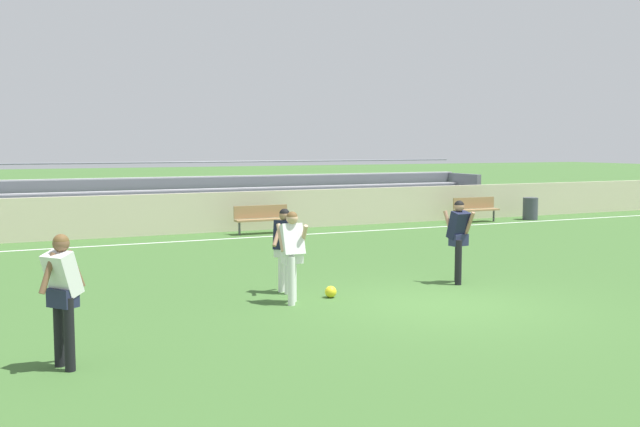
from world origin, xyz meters
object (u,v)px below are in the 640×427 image
(player_dark_deep_cover, at_px, (459,234))
(bench_far_right, at_px, (262,217))
(bleacher_stand, at_px, (254,198))
(trash_bin, at_px, (530,209))
(player_dark_on_ball, at_px, (285,243))
(soccer_ball, at_px, (331,292))
(player_white_dropping_back, at_px, (63,289))
(player_white_wide_right, at_px, (292,249))
(bench_near_wall_gap, at_px, (475,207))

(player_dark_deep_cover, bearing_deg, bench_far_right, 94.57)
(bleacher_stand, relative_size, trash_bin, 21.87)
(player_dark_on_ball, relative_size, soccer_ball, 7.39)
(bleacher_stand, height_order, bench_far_right, bleacher_stand)
(trash_bin, height_order, player_white_dropping_back, player_white_dropping_back)
(player_white_wide_right, bearing_deg, player_dark_deep_cover, 5.00)
(player_dark_deep_cover, bearing_deg, trash_bin, 43.17)
(player_dark_on_ball, distance_m, soccer_ball, 1.29)
(trash_bin, distance_m, player_white_wide_right, 16.88)
(bench_far_right, distance_m, player_white_wide_right, 10.34)
(trash_bin, xyz_separation_m, player_dark_deep_cover, (-9.98, -9.36, 0.60))
(trash_bin, height_order, player_dark_on_ball, player_dark_on_ball)
(trash_bin, xyz_separation_m, soccer_ball, (-12.97, -9.55, -0.31))
(bleacher_stand, bearing_deg, player_white_wide_right, -106.74)
(player_white_wide_right, distance_m, player_dark_on_ball, 0.93)
(bleacher_stand, distance_m, bench_near_wall_gap, 8.09)
(player_white_dropping_back, bearing_deg, player_dark_deep_cover, 18.50)
(bench_near_wall_gap, distance_m, player_dark_deep_cover, 12.17)
(player_dark_on_ball, xyz_separation_m, player_white_dropping_back, (-4.31, -3.22, 0.07))
(player_white_wide_right, relative_size, player_dark_deep_cover, 0.97)
(player_white_wide_right, xyz_separation_m, player_dark_deep_cover, (3.82, 0.33, 0.03))
(bench_near_wall_gap, relative_size, player_dark_deep_cover, 1.06)
(trash_bin, bearing_deg, bench_far_right, 179.10)
(trash_bin, xyz_separation_m, player_dark_on_ball, (-13.58, -8.79, 0.55))
(soccer_ball, bearing_deg, bench_far_right, 77.10)
(player_dark_on_ball, xyz_separation_m, soccer_ball, (0.62, -0.75, -0.85))
(trash_bin, bearing_deg, player_dark_deep_cover, -136.83)
(trash_bin, bearing_deg, player_white_wide_right, -144.91)
(bench_far_right, bearing_deg, bleacher_stand, 74.95)
(bench_far_right, xyz_separation_m, player_white_wide_right, (-3.06, -9.86, 0.44))
(bench_far_right, distance_m, bench_near_wall_gap, 8.32)
(bench_near_wall_gap, relative_size, player_white_wide_right, 1.09)
(trash_bin, relative_size, player_white_wide_right, 0.50)
(soccer_ball, bearing_deg, player_dark_on_ball, 129.28)
(trash_bin, bearing_deg, bench_near_wall_gap, 176.03)
(player_white_dropping_back, distance_m, player_dark_deep_cover, 8.35)
(player_dark_deep_cover, bearing_deg, player_white_dropping_back, -161.50)
(bleacher_stand, xyz_separation_m, bench_near_wall_gap, (7.53, -2.94, -0.39))
(player_dark_on_ball, bearing_deg, player_dark_deep_cover, -8.96)
(bench_far_right, bearing_deg, trash_bin, -0.90)
(bench_far_right, bearing_deg, player_white_wide_right, -107.24)
(player_dark_deep_cover, xyz_separation_m, soccer_ball, (-2.99, -0.18, -0.91))
(player_dark_on_ball, bearing_deg, player_white_wide_right, -103.75)
(bleacher_stand, height_order, player_dark_on_ball, bleacher_stand)
(player_dark_on_ball, bearing_deg, trash_bin, 32.92)
(bench_far_right, xyz_separation_m, player_white_dropping_back, (-7.15, -12.18, 0.49))
(bench_near_wall_gap, xyz_separation_m, player_dark_deep_cover, (-7.56, -9.53, 0.47))
(bench_near_wall_gap, height_order, player_white_wide_right, player_white_wide_right)
(player_white_dropping_back, bearing_deg, player_dark_on_ball, 36.71)
(player_dark_deep_cover, relative_size, soccer_ball, 7.74)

